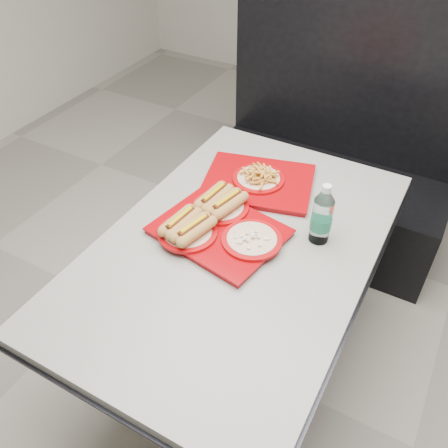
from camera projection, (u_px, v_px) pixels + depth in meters
The scene contains 6 objects.
ground at pixel (235, 362), 2.17m from camera, with size 6.00×6.00×0.00m, color gray.
diner_table at pixel (238, 274), 1.79m from camera, with size 0.92×1.42×0.75m.
booth_bench at pixel (329, 170), 2.63m from camera, with size 1.30×0.57×1.35m.
tray_near at pixel (216, 224), 1.70m from camera, with size 0.49×0.42×0.10m.
tray_far at pixel (258, 180), 1.92m from camera, with size 0.50×0.44×0.09m.
water_bottle at pixel (322, 217), 1.63m from camera, with size 0.07×0.07×0.24m.
Camera 1 is at (0.55, -1.10, 1.90)m, focal length 38.00 mm.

